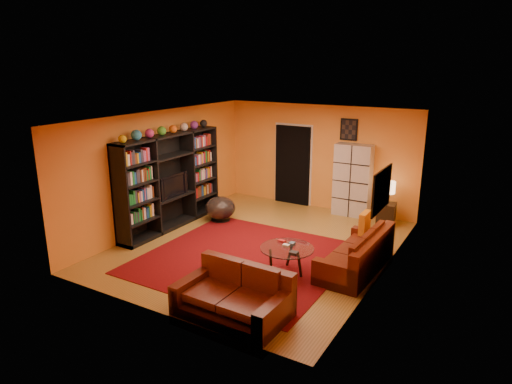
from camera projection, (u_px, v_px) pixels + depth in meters
The scene contains 20 objects.
floor at pixel (259, 245), 9.30m from camera, with size 6.00×6.00×0.00m, color olive.
ceiling at pixel (259, 117), 8.58m from camera, with size 6.00×6.00×0.00m, color white.
wall_back at pixel (319, 157), 11.43m from camera, with size 6.00×6.00×0.00m, color orange.
wall_front at pixel (153, 231), 6.45m from camera, with size 6.00×6.00×0.00m, color orange.
wall_left at pixel (162, 169), 10.16m from camera, with size 6.00×6.00×0.00m, color orange.
wall_right at pixel (387, 203), 7.73m from camera, with size 6.00×6.00×0.00m, color orange.
rug at pixel (245, 258), 8.67m from camera, with size 3.60×3.60×0.01m, color #53090D.
doorway at pixel (293, 165), 11.81m from camera, with size 0.95×0.10×2.04m, color black.
wall_art_right at pixel (382, 190), 7.41m from camera, with size 0.03×1.00×0.70m, color black.
wall_art_back at pixel (349, 130), 10.84m from camera, with size 0.42×0.03×0.52m, color black.
entertainment_unit at pixel (170, 181), 10.12m from camera, with size 0.45×3.00×2.10m, color black.
tv at pixel (171, 185), 10.08m from camera, with size 0.12×0.88×0.51m, color black.
sofa at pixel (360, 255), 8.11m from camera, with size 0.88×2.00×0.85m.
loveseat at pixel (236, 295), 6.74m from camera, with size 1.65×1.02×0.85m.
throw_pillow at pixel (365, 223), 8.75m from camera, with size 0.12×0.42×0.42m, color orange.
coffee_table at pixel (287, 250), 7.97m from camera, with size 0.95×0.95×0.47m.
storage_cabinet at pixel (353, 180), 10.91m from camera, with size 0.87×0.39×1.74m, color #BDB7AE.
bowl_chair at pixel (220, 208), 10.67m from camera, with size 0.70×0.70×0.57m.
side_table at pixel (386, 214), 10.44m from camera, with size 0.40×0.40×0.50m, color black.
table_lamp at pixel (388, 188), 10.27m from camera, with size 0.31×0.31×0.52m.
Camera 1 is at (4.31, -7.48, 3.61)m, focal length 32.00 mm.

